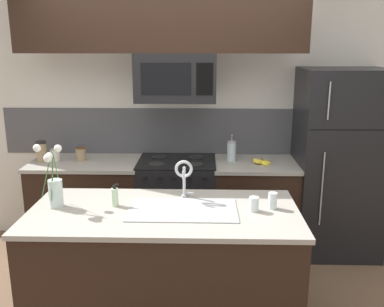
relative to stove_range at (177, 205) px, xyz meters
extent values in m
plane|color=brown|center=(0.00, -0.90, -0.46)|extent=(10.00, 10.00, 0.00)
cube|color=silver|center=(0.30, 0.38, 0.84)|extent=(5.20, 0.10, 2.60)
cube|color=#4C4C51|center=(0.00, 0.32, 0.69)|extent=(3.65, 0.01, 0.48)
cube|color=black|center=(-0.90, 0.00, -0.02)|extent=(1.05, 0.62, 0.88)
cube|color=#9E998E|center=(-0.90, 0.00, 0.43)|extent=(1.08, 0.65, 0.03)
cube|color=black|center=(0.78, 0.00, -0.02)|extent=(0.79, 0.62, 0.88)
cube|color=#9E998E|center=(0.78, 0.00, 0.43)|extent=(0.82, 0.65, 0.03)
cube|color=black|center=(0.00, 0.00, -0.01)|extent=(0.76, 0.62, 0.91)
cube|color=black|center=(0.00, 0.00, 0.45)|extent=(0.76, 0.62, 0.01)
cylinder|color=black|center=(-0.18, -0.14, 0.46)|extent=(0.15, 0.15, 0.01)
cylinder|color=black|center=(0.18, -0.14, 0.46)|extent=(0.15, 0.15, 0.01)
cylinder|color=black|center=(-0.18, 0.14, 0.46)|extent=(0.15, 0.15, 0.01)
cylinder|color=black|center=(0.18, 0.14, 0.46)|extent=(0.15, 0.15, 0.01)
cylinder|color=black|center=(-0.27, -0.32, 0.39)|extent=(0.03, 0.02, 0.03)
cylinder|color=black|center=(-0.14, -0.32, 0.39)|extent=(0.03, 0.02, 0.03)
cylinder|color=black|center=(0.00, -0.32, 0.39)|extent=(0.03, 0.02, 0.03)
cylinder|color=black|center=(0.14, -0.32, 0.39)|extent=(0.03, 0.02, 0.03)
cylinder|color=black|center=(0.27, -0.32, 0.39)|extent=(0.03, 0.02, 0.03)
cube|color=black|center=(0.00, -0.02, 1.27)|extent=(0.74, 0.40, 0.44)
cube|color=black|center=(-0.07, -0.22, 1.27)|extent=(0.45, 0.00, 0.28)
cube|color=black|center=(0.27, -0.22, 1.27)|extent=(0.15, 0.00, 0.28)
cube|color=black|center=(-0.13, -0.05, 1.79)|extent=(2.60, 0.34, 0.60)
cube|color=black|center=(1.58, 0.02, 0.45)|extent=(0.80, 0.72, 1.82)
cube|color=black|center=(1.58, -0.34, 0.85)|extent=(0.77, 0.00, 0.01)
cylinder|color=#99999E|center=(1.33, -0.36, 1.10)|extent=(0.01, 0.01, 0.33)
cylinder|color=#99999E|center=(1.33, -0.36, 0.30)|extent=(0.01, 0.01, 0.69)
cylinder|color=#997F5B|center=(-1.33, -0.02, 0.54)|extent=(0.10, 0.10, 0.18)
cylinder|color=black|center=(-1.33, -0.02, 0.64)|extent=(0.10, 0.10, 0.02)
cylinder|color=silver|center=(-1.21, 0.01, 0.50)|extent=(0.09, 0.09, 0.11)
cylinder|color=#B2B2B7|center=(-1.21, 0.01, 0.56)|extent=(0.09, 0.09, 0.01)
cylinder|color=#997F5B|center=(-0.96, 0.04, 0.51)|extent=(0.10, 0.10, 0.12)
cylinder|color=#4C331E|center=(-0.96, 0.04, 0.58)|extent=(0.10, 0.10, 0.01)
ellipsoid|color=yellow|center=(0.81, -0.07, 0.47)|extent=(0.16, 0.14, 0.07)
ellipsoid|color=yellow|center=(0.82, -0.05, 0.47)|extent=(0.17, 0.10, 0.07)
ellipsoid|color=yellow|center=(0.82, -0.07, 0.47)|extent=(0.18, 0.06, 0.04)
ellipsoid|color=yellow|center=(0.83, -0.05, 0.47)|extent=(0.18, 0.06, 0.05)
ellipsoid|color=yellow|center=(0.83, -0.07, 0.47)|extent=(0.17, 0.10, 0.05)
ellipsoid|color=yellow|center=(0.84, -0.05, 0.47)|extent=(0.16, 0.14, 0.04)
cylinder|color=brown|center=(0.83, -0.06, 0.50)|extent=(0.02, 0.02, 0.03)
cylinder|color=silver|center=(0.54, 0.06, 0.54)|extent=(0.09, 0.09, 0.18)
cylinder|color=#A3A3AA|center=(0.54, 0.06, 0.64)|extent=(0.08, 0.08, 0.02)
cylinder|color=#A3A3AA|center=(0.54, 0.06, 0.67)|extent=(0.01, 0.01, 0.05)
sphere|color=#A3A3AA|center=(0.54, 0.06, 0.71)|extent=(0.02, 0.02, 0.02)
cube|color=black|center=(-0.01, -1.25, -0.02)|extent=(1.86, 0.85, 0.88)
cube|color=#9E998E|center=(-0.01, -1.25, 0.43)|extent=(1.89, 0.88, 0.03)
cube|color=#ADAFB5|center=(0.12, -1.25, 0.45)|extent=(0.76, 0.44, 0.01)
cube|color=#ADAFB5|center=(-0.06, -1.25, 0.37)|extent=(0.30, 0.33, 0.15)
cube|color=#ADAFB5|center=(0.29, -1.25, 0.37)|extent=(0.30, 0.33, 0.15)
cylinder|color=#B7BABF|center=(0.12, -0.99, 0.46)|extent=(0.04, 0.04, 0.02)
cylinder|color=#B7BABF|center=(0.12, -0.99, 0.58)|extent=(0.02, 0.02, 0.22)
torus|color=#B7BABF|center=(0.12, -1.04, 0.69)|extent=(0.13, 0.02, 0.13)
cylinder|color=#B7BABF|center=(0.12, -1.10, 0.66)|extent=(0.02, 0.02, 0.06)
cube|color=#B7BABF|center=(0.15, -0.99, 0.48)|extent=(0.07, 0.01, 0.01)
cylinder|color=beige|center=(-0.37, -1.18, 0.51)|extent=(0.05, 0.05, 0.13)
cylinder|color=black|center=(-0.37, -1.18, 0.59)|extent=(0.02, 0.02, 0.02)
cube|color=black|center=(-0.35, -1.18, 0.61)|extent=(0.03, 0.01, 0.01)
cylinder|color=silver|center=(0.61, -1.25, 0.50)|extent=(0.07, 0.07, 0.10)
cylinder|color=silver|center=(0.75, -1.20, 0.51)|extent=(0.06, 0.06, 0.12)
cylinder|color=silver|center=(-0.78, -1.20, 0.55)|extent=(0.10, 0.10, 0.20)
cylinder|color=silver|center=(-0.78, -1.20, 0.48)|extent=(0.09, 0.09, 0.06)
cylinder|color=#386B2D|center=(-0.83, -1.21, 0.70)|extent=(0.10, 0.02, 0.36)
sphere|color=white|center=(-0.88, -1.22, 0.88)|extent=(0.05, 0.05, 0.05)
cylinder|color=#386B2D|center=(-0.79, -1.21, 0.67)|extent=(0.02, 0.03, 0.32)
sphere|color=white|center=(-0.80, -1.22, 0.83)|extent=(0.05, 0.05, 0.05)
cylinder|color=#386B2D|center=(-0.78, -1.16, 0.68)|extent=(0.01, 0.10, 0.33)
sphere|color=white|center=(-0.78, -1.11, 0.85)|extent=(0.06, 0.06, 0.06)
cylinder|color=#386B2D|center=(-0.79, -1.24, 0.67)|extent=(0.02, 0.07, 0.31)
sphere|color=white|center=(-0.80, -1.27, 0.82)|extent=(0.06, 0.06, 0.06)
camera|label=1|loc=(0.26, -4.04, 1.58)|focal=40.00mm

